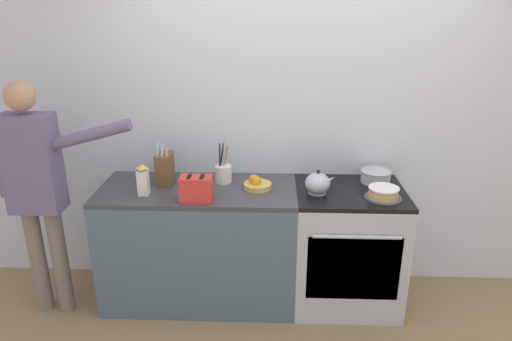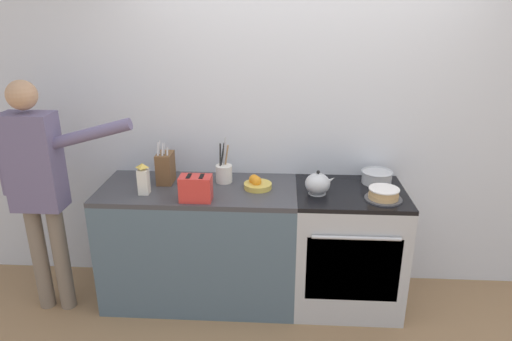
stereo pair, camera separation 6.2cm
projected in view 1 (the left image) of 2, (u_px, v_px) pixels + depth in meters
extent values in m
plane|color=#93704C|center=(299.00, 324.00, 3.23)|extent=(16.00, 16.00, 0.00)
cube|color=silver|center=(300.00, 122.00, 3.40)|extent=(8.00, 0.04, 2.60)
cube|color=#4C6070|center=(200.00, 246.00, 3.41)|extent=(1.41, 0.64, 0.86)
cube|color=#3D3D42|center=(198.00, 190.00, 3.25)|extent=(1.41, 0.64, 0.03)
cube|color=#B7BABF|center=(346.00, 248.00, 3.37)|extent=(0.77, 0.64, 0.87)
cube|color=black|center=(353.00, 269.00, 3.07)|extent=(0.63, 0.01, 0.48)
cylinder|color=#B7BABF|center=(357.00, 237.00, 2.96)|extent=(0.57, 0.02, 0.02)
cube|color=black|center=(351.00, 192.00, 3.21)|extent=(0.77, 0.64, 0.03)
cylinder|color=#4C4C51|center=(383.00, 198.00, 3.07)|extent=(0.25, 0.25, 0.01)
cylinder|color=tan|center=(383.00, 195.00, 3.07)|extent=(0.20, 0.20, 0.03)
cylinder|color=tan|center=(384.00, 191.00, 3.05)|extent=(0.19, 0.19, 0.03)
cylinder|color=white|center=(384.00, 188.00, 3.05)|extent=(0.20, 0.20, 0.01)
cylinder|color=#B7BABF|center=(317.00, 192.00, 3.16)|extent=(0.12, 0.12, 0.01)
ellipsoid|color=#B7BABF|center=(318.00, 183.00, 3.14)|extent=(0.17, 0.17, 0.15)
cone|color=#B7BABF|center=(330.00, 180.00, 3.12)|extent=(0.09, 0.04, 0.08)
sphere|color=black|center=(318.00, 172.00, 3.11)|extent=(0.02, 0.02, 0.02)
cylinder|color=#B7BABF|center=(376.00, 177.00, 3.34)|extent=(0.21, 0.21, 0.08)
torus|color=#B7BABF|center=(376.00, 171.00, 3.33)|extent=(0.23, 0.23, 0.01)
cube|color=brown|center=(165.00, 169.00, 3.30)|extent=(0.11, 0.17, 0.22)
cylinder|color=#B2B2B7|center=(157.00, 150.00, 3.21)|extent=(0.01, 0.04, 0.10)
cylinder|color=#B2B2B7|center=(162.00, 150.00, 3.21)|extent=(0.01, 0.04, 0.09)
cylinder|color=#B2B2B7|center=(167.00, 152.00, 3.22)|extent=(0.01, 0.03, 0.06)
cylinder|color=#B2B2B7|center=(158.00, 148.00, 3.24)|extent=(0.01, 0.04, 0.10)
cylinder|color=#B2B2B7|center=(163.00, 149.00, 3.25)|extent=(0.01, 0.04, 0.08)
cylinder|color=silver|center=(223.00, 174.00, 3.33)|extent=(0.12, 0.12, 0.13)
cylinder|color=black|center=(220.00, 161.00, 3.30)|extent=(0.01, 0.05, 0.24)
cylinder|color=#B7BABF|center=(224.00, 157.00, 3.31)|extent=(0.04, 0.01, 0.29)
cylinder|color=black|center=(221.00, 160.00, 3.31)|extent=(0.05, 0.04, 0.25)
cylinder|color=#A37A51|center=(225.00, 160.00, 3.31)|extent=(0.05, 0.04, 0.24)
cylinder|color=gold|center=(258.00, 186.00, 3.24)|extent=(0.20, 0.20, 0.04)
sphere|color=orange|center=(256.00, 181.00, 3.21)|extent=(0.07, 0.07, 0.07)
sphere|color=orange|center=(254.00, 179.00, 3.24)|extent=(0.07, 0.07, 0.07)
cube|color=red|center=(196.00, 189.00, 3.01)|extent=(0.21, 0.13, 0.17)
cube|color=black|center=(189.00, 176.00, 2.98)|extent=(0.03, 0.09, 0.00)
cube|color=black|center=(202.00, 177.00, 2.98)|extent=(0.03, 0.09, 0.00)
cube|color=black|center=(179.00, 184.00, 3.00)|extent=(0.02, 0.02, 0.01)
cube|color=white|center=(143.00, 183.00, 3.10)|extent=(0.07, 0.07, 0.18)
pyramid|color=#E0BC4C|center=(142.00, 166.00, 3.06)|extent=(0.07, 0.07, 0.03)
cylinder|color=#7A6B5B|center=(38.00, 260.00, 3.27)|extent=(0.11, 0.11, 0.81)
cylinder|color=#7A6B5B|center=(60.00, 261.00, 3.26)|extent=(0.11, 0.11, 0.81)
cube|color=slate|center=(32.00, 164.00, 3.01)|extent=(0.34, 0.20, 0.67)
cylinder|color=slate|center=(89.00, 135.00, 2.93)|extent=(0.57, 0.08, 0.22)
sphere|color=tan|center=(20.00, 96.00, 2.85)|extent=(0.19, 0.19, 0.19)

